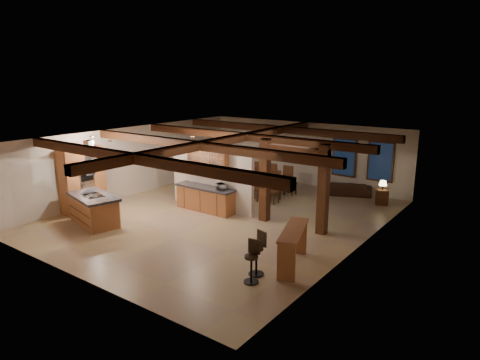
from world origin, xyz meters
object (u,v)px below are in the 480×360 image
Objects in this scene: dining_table at (266,189)px; sofa at (348,188)px; kitchen_island at (94,209)px; bar_counter at (293,241)px.

dining_table is 0.84× the size of sofa.
bar_counter is (7.13, 1.08, 0.18)m from kitchen_island.
kitchen_island is 7.03m from dining_table.
kitchen_island is 10.29m from sofa.
sofa is at bearing 57.27° from kitchen_island.
kitchen_island is 1.42× the size of dining_table.
sofa is 7.75m from bar_counter.
kitchen_island reaches higher than sofa.
sofa is at bearing 101.71° from bar_counter.
kitchen_island is 1.12× the size of bar_counter.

